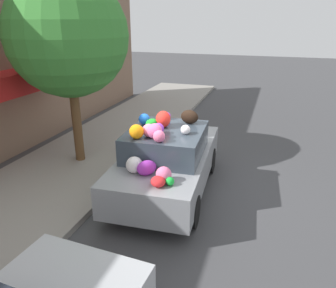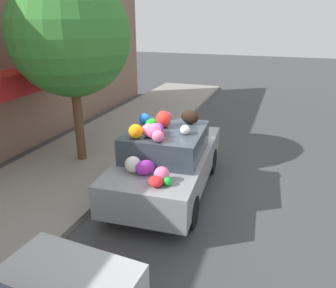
# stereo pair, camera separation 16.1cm
# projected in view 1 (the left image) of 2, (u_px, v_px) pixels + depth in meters

# --- Properties ---
(ground_plane) EXTENTS (60.00, 60.00, 0.00)m
(ground_plane) POSITION_uv_depth(u_px,v_px,m) (165.00, 190.00, 7.67)
(ground_plane) COLOR #424244
(sidewalk_curb) EXTENTS (24.00, 3.20, 0.14)m
(sidewalk_curb) POSITION_uv_depth(u_px,v_px,m) (66.00, 171.00, 8.43)
(sidewalk_curb) COLOR gray
(sidewalk_curb) RESTS_ON ground
(street_tree) EXTENTS (2.94, 2.94, 4.69)m
(street_tree) POSITION_uv_depth(u_px,v_px,m) (68.00, 36.00, 7.84)
(street_tree) COLOR brown
(street_tree) RESTS_ON sidewalk_curb
(fire_hydrant) EXTENTS (0.20, 0.20, 0.70)m
(fire_hydrant) POSITION_uv_depth(u_px,v_px,m) (141.00, 127.00, 10.55)
(fire_hydrant) COLOR #B2B2B7
(fire_hydrant) RESTS_ON sidewalk_curb
(art_car) EXTENTS (4.07, 2.03, 1.90)m
(art_car) POSITION_uv_depth(u_px,v_px,m) (167.00, 159.00, 7.31)
(art_car) COLOR gray
(art_car) RESTS_ON ground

